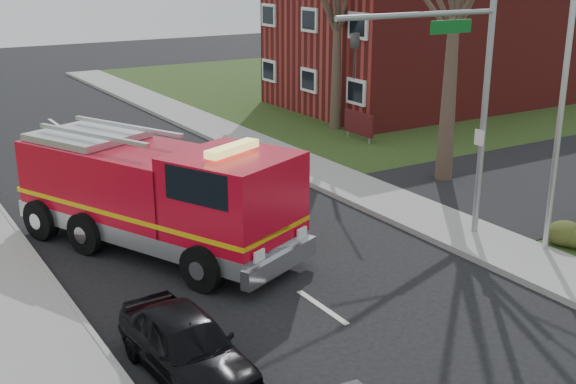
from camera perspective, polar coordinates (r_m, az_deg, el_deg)
ground at (r=17.23m, az=2.71°, el=-9.11°), size 120.00×120.00×0.00m
sidewalk_right at (r=21.04m, az=16.84°, el=-4.52°), size 2.40×80.00×0.15m
sidewalk_left at (r=15.01m, az=-17.86°, el=-14.08°), size 2.40×80.00×0.15m
brick_building at (r=41.54m, az=10.61°, el=11.78°), size 15.40×10.40×7.25m
health_center_sign at (r=32.40m, az=5.61°, el=5.39°), size 0.12×2.00×1.40m
traffic_signal_mast at (r=20.10m, az=12.92°, el=8.53°), size 5.29×0.18×6.80m
streetlight_pole at (r=20.26m, az=20.82°, el=7.45°), size 1.48×0.16×8.40m
fire_engine at (r=20.33m, az=-10.17°, el=-0.39°), size 6.03×8.89×3.41m
parked_car_maroon at (r=14.47m, az=-8.01°, el=-11.86°), size 1.75×3.99×1.34m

